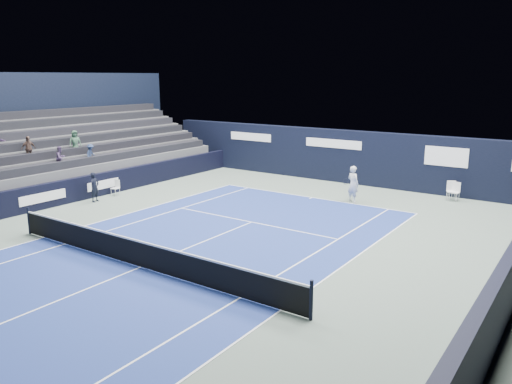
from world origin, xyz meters
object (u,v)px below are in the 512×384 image
(line_judge_chair, at_px, (116,186))
(folding_chair_back_b, at_px, (455,190))
(folding_chair_back_a, at_px, (451,187))
(tennis_net, at_px, (140,253))
(tennis_player, at_px, (353,184))

(line_judge_chair, bearing_deg, folding_chair_back_b, 27.15)
(folding_chair_back_a, distance_m, tennis_net, 16.65)
(folding_chair_back_a, bearing_deg, tennis_net, -135.08)
(folding_chair_back_b, bearing_deg, tennis_player, -136.27)
(line_judge_chair, relative_size, tennis_player, 0.45)
(folding_chair_back_b, relative_size, line_judge_chair, 1.15)
(folding_chair_back_b, xyz_separation_m, tennis_player, (-4.15, -3.24, 0.38))
(folding_chair_back_b, distance_m, line_judge_chair, 17.60)
(folding_chair_back_a, distance_m, line_judge_chair, 17.45)
(folding_chair_back_a, relative_size, tennis_player, 0.54)
(tennis_player, bearing_deg, tennis_net, -99.84)
(tennis_net, bearing_deg, tennis_player, 80.16)
(folding_chair_back_a, relative_size, folding_chair_back_b, 1.04)
(folding_chair_back_b, distance_m, tennis_net, 16.66)
(tennis_net, bearing_deg, folding_chair_back_b, 67.89)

